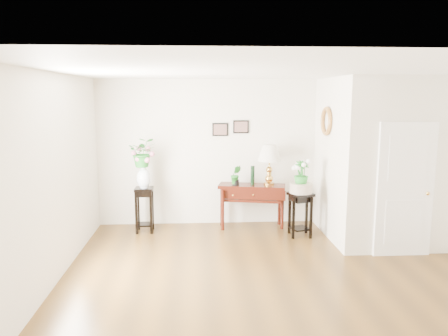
{
  "coord_description": "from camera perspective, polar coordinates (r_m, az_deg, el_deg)",
  "views": [
    {
      "loc": [
        -1.11,
        -5.61,
        2.49
      ],
      "look_at": [
        -0.67,
        1.3,
        1.34
      ],
      "focal_mm": 35.0,
      "sensor_mm": 36.0,
      "label": 1
    }
  ],
  "objects": [
    {
      "name": "plant_stand_a",
      "position": [
        8.19,
        -10.34,
        -5.39
      ],
      "size": [
        0.32,
        0.32,
        0.83
      ],
      "primitive_type": "cube",
      "rotation": [
        0.0,
        0.0,
        -0.0
      ],
      "color": "black",
      "rests_on": "floor"
    },
    {
      "name": "door",
      "position": [
        7.29,
        22.57,
        -2.69
      ],
      "size": [
        0.9,
        0.05,
        2.1
      ],
      "primitive_type": "cube",
      "color": "white",
      "rests_on": "floor"
    },
    {
      "name": "art_print_right",
      "position": [
        8.41,
        2.23,
        5.4
      ],
      "size": [
        0.3,
        0.02,
        0.25
      ],
      "primitive_type": "cube",
      "color": "black",
      "rests_on": "wall_back"
    },
    {
      "name": "wall_back",
      "position": [
        8.51,
        3.87,
        2.04
      ],
      "size": [
        6.0,
        0.02,
        2.8
      ],
      "primitive_type": "cube",
      "color": "silver",
      "rests_on": "ground"
    },
    {
      "name": "porcelain_vase",
      "position": [
        8.06,
        -10.47,
        -0.98
      ],
      "size": [
        0.3,
        0.3,
        0.43
      ],
      "primitive_type": null,
      "rotation": [
        0.0,
        0.0,
        -0.24
      ],
      "color": "white",
      "rests_on": "plant_stand_a"
    },
    {
      "name": "floor",
      "position": [
        6.24,
        7.12,
        -14.16
      ],
      "size": [
        6.0,
        5.5,
        0.02
      ],
      "primitive_type": "cube",
      "color": "#452E14",
      "rests_on": "ground"
    },
    {
      "name": "art_print_left",
      "position": [
        8.38,
        -0.51,
        5.05
      ],
      "size": [
        0.3,
        0.02,
        0.25
      ],
      "primitive_type": "cube",
      "color": "black",
      "rests_on": "wall_back"
    },
    {
      "name": "plant_stand_b",
      "position": [
        7.95,
        9.91,
        -6.0
      ],
      "size": [
        0.47,
        0.47,
        0.79
      ],
      "primitive_type": "cube",
      "rotation": [
        0.0,
        0.0,
        0.34
      ],
      "color": "black",
      "rests_on": "floor"
    },
    {
      "name": "green_vase",
      "position": [
        8.22,
        3.75,
        -1.03
      ],
      "size": [
        0.08,
        0.08,
        0.36
      ],
      "primitive_type": "cylinder",
      "rotation": [
        0.0,
        0.0,
        -0.05
      ],
      "color": "black",
      "rests_on": "console_table"
    },
    {
      "name": "lily_arrangement",
      "position": [
        7.99,
        -10.56,
        2.14
      ],
      "size": [
        0.51,
        0.45,
        0.53
      ],
      "primitive_type": "imported",
      "rotation": [
        0.0,
        0.0,
        0.06
      ],
      "color": "#1F7722",
      "rests_on": "porcelain_vase"
    },
    {
      "name": "potted_plant",
      "position": [
        8.19,
        1.56,
        -1.01
      ],
      "size": [
        0.2,
        0.16,
        0.36
      ],
      "primitive_type": "imported",
      "rotation": [
        0.0,
        0.0,
        -0.01
      ],
      "color": "#1F7722",
      "rests_on": "console_table"
    },
    {
      "name": "ceramic_bowl",
      "position": [
        7.84,
        10.01,
        -2.65
      ],
      "size": [
        0.43,
        0.43,
        0.18
      ],
      "primitive_type": "cylinder",
      "rotation": [
        0.0,
        0.0,
        0.08
      ],
      "color": "beige",
      "rests_on": "plant_stand_b"
    },
    {
      "name": "wall_ornament",
      "position": [
        7.86,
        13.2,
        5.97
      ],
      "size": [
        0.07,
        0.51,
        0.51
      ],
      "primitive_type": "torus",
      "rotation": [
        0.0,
        1.57,
        0.0
      ],
      "color": "#AC723D",
      "rests_on": "partition"
    },
    {
      "name": "narcissus",
      "position": [
        7.79,
        10.06,
        -0.73
      ],
      "size": [
        0.28,
        0.28,
        0.45
      ],
      "primitive_type": "imported",
      "rotation": [
        0.0,
        0.0,
        0.12
      ],
      "color": "#1F7722",
      "rests_on": "ceramic_bowl"
    },
    {
      "name": "ceiling",
      "position": [
        5.73,
        7.7,
        12.46
      ],
      "size": [
        6.0,
        5.5,
        0.02
      ],
      "primitive_type": "cube",
      "color": "white",
      "rests_on": "ground"
    },
    {
      "name": "table_lamp",
      "position": [
        8.24,
        5.92,
        0.23
      ],
      "size": [
        0.48,
        0.48,
        0.77
      ],
      "primitive_type": "cube",
      "rotation": [
        0.0,
        0.0,
        0.1
      ],
      "color": "gold",
      "rests_on": "console_table"
    },
    {
      "name": "wall_front",
      "position": [
        3.26,
        16.81,
        -10.49
      ],
      "size": [
        6.0,
        0.02,
        2.8
      ],
      "primitive_type": "cube",
      "color": "silver",
      "rests_on": "ground"
    },
    {
      "name": "console_table",
      "position": [
        8.35,
        3.63,
        -4.99
      ],
      "size": [
        1.3,
        0.67,
        0.83
      ],
      "primitive_type": "cube",
      "rotation": [
        0.0,
        0.0,
        -0.21
      ],
      "color": "black",
      "rests_on": "floor"
    },
    {
      "name": "partition",
      "position": [
        8.13,
        19.64,
        1.17
      ],
      "size": [
        1.8,
        1.95,
        2.8
      ],
      "primitive_type": "cube",
      "color": "silver",
      "rests_on": "floor"
    },
    {
      "name": "wall_left",
      "position": [
        6.02,
        -21.89,
        -1.68
      ],
      "size": [
        0.02,
        5.5,
        2.8
      ],
      "primitive_type": "cube",
      "color": "silver",
      "rests_on": "ground"
    }
  ]
}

